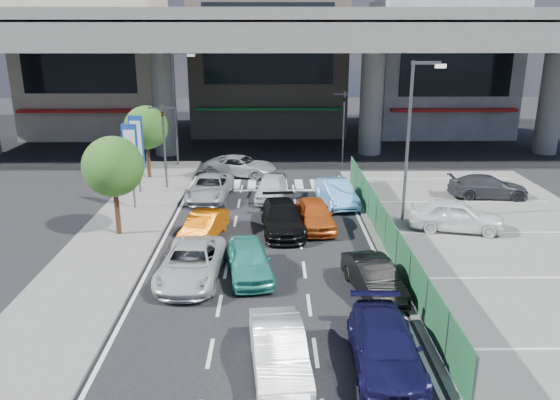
{
  "coord_description": "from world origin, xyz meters",
  "views": [
    {
      "loc": [
        0.31,
        -20.43,
        9.36
      ],
      "look_at": [
        0.65,
        3.09,
        2.04
      ],
      "focal_mm": 35.0,
      "sensor_mm": 36.0,
      "label": 1
    }
  ],
  "objects_px": {
    "signboard_near": "(131,155)",
    "traffic_cone": "(375,211)",
    "hatch_white_back_mid": "(279,351)",
    "signboard_far": "(137,144)",
    "street_lamp_right": "(412,129)",
    "sedan_black_mid": "(282,218)",
    "tree_far": "(146,128)",
    "taxi_orange_left": "(204,226)",
    "street_lamp_left": "(177,99)",
    "taxi_orange_right": "(315,215)",
    "wagon_silver_front_left": "(210,188)",
    "hatch_black_mid_right": "(374,277)",
    "parked_sedan_white": "(456,215)",
    "sedan_white_front_mid": "(271,188)",
    "sedan_white_mid_left": "(191,263)",
    "crossing_wagon_silver": "(241,166)",
    "tree_near": "(113,167)",
    "parked_sedan_dgrey": "(488,187)",
    "traffic_light_right": "(344,109)",
    "traffic_light_left": "(163,126)",
    "kei_truck_front_right": "(336,192)",
    "minivan_navy_back": "(385,347)",
    "taxi_teal_mid": "(249,260)"
  },
  "relations": [
    {
      "from": "wagon_silver_front_left",
      "to": "sedan_white_front_mid",
      "type": "distance_m",
      "value": 3.54
    },
    {
      "from": "hatch_black_mid_right",
      "to": "kei_truck_front_right",
      "type": "relative_size",
      "value": 0.93
    },
    {
      "from": "hatch_black_mid_right",
      "to": "parked_sedan_white",
      "type": "bearing_deg",
      "value": 40.92
    },
    {
      "from": "traffic_light_left",
      "to": "tree_near",
      "type": "height_order",
      "value": "traffic_light_left"
    },
    {
      "from": "tree_near",
      "to": "parked_sedan_dgrey",
      "type": "xyz_separation_m",
      "value": [
        19.81,
        5.8,
        -2.68
      ]
    },
    {
      "from": "sedan_black_mid",
      "to": "taxi_orange_left",
      "type": "bearing_deg",
      "value": -169.59
    },
    {
      "from": "traffic_light_left",
      "to": "sedan_black_mid",
      "type": "height_order",
      "value": "traffic_light_left"
    },
    {
      "from": "taxi_orange_right",
      "to": "parked_sedan_white",
      "type": "bearing_deg",
      "value": -11.0
    },
    {
      "from": "taxi_orange_left",
      "to": "sedan_black_mid",
      "type": "distance_m",
      "value": 3.8
    },
    {
      "from": "traffic_light_right",
      "to": "street_lamp_left",
      "type": "relative_size",
      "value": 0.65
    },
    {
      "from": "signboard_far",
      "to": "traffic_cone",
      "type": "xyz_separation_m",
      "value": [
        13.25,
        -4.65,
        -2.66
      ]
    },
    {
      "from": "parked_sedan_white",
      "to": "traffic_cone",
      "type": "distance_m",
      "value": 4.07
    },
    {
      "from": "signboard_far",
      "to": "wagon_silver_front_left",
      "type": "xyz_separation_m",
      "value": [
        4.29,
        -1.05,
        -2.39
      ]
    },
    {
      "from": "signboard_near",
      "to": "taxi_orange_right",
      "type": "height_order",
      "value": "signboard_near"
    },
    {
      "from": "street_lamp_right",
      "to": "sedan_black_mid",
      "type": "relative_size",
      "value": 1.68
    },
    {
      "from": "wagon_silver_front_left",
      "to": "signboard_far",
      "type": "bearing_deg",
      "value": 171.11
    },
    {
      "from": "taxi_orange_right",
      "to": "wagon_silver_front_left",
      "type": "distance_m",
      "value": 7.57
    },
    {
      "from": "street_lamp_left",
      "to": "tree_near",
      "type": "distance_m",
      "value": 14.08
    },
    {
      "from": "signboard_near",
      "to": "traffic_cone",
      "type": "distance_m",
      "value": 13.22
    },
    {
      "from": "parked_sedan_dgrey",
      "to": "street_lamp_left",
      "type": "bearing_deg",
      "value": 70.78
    },
    {
      "from": "hatch_white_back_mid",
      "to": "tree_far",
      "type": "bearing_deg",
      "value": 105.34
    },
    {
      "from": "tree_far",
      "to": "taxi_orange_left",
      "type": "height_order",
      "value": "tree_far"
    },
    {
      "from": "sedan_white_mid_left",
      "to": "sedan_white_front_mid",
      "type": "relative_size",
      "value": 1.21
    },
    {
      "from": "hatch_black_mid_right",
      "to": "street_lamp_right",
      "type": "bearing_deg",
      "value": 58.18
    },
    {
      "from": "signboard_far",
      "to": "traffic_light_right",
      "type": "bearing_deg",
      "value": 31.43
    },
    {
      "from": "street_lamp_left",
      "to": "traffic_cone",
      "type": "relative_size",
      "value": 11.76
    },
    {
      "from": "parked_sedan_white",
      "to": "traffic_cone",
      "type": "xyz_separation_m",
      "value": [
        -3.55,
        1.93,
        -0.42
      ]
    },
    {
      "from": "taxi_orange_right",
      "to": "wagon_silver_front_left",
      "type": "relative_size",
      "value": 0.84
    },
    {
      "from": "minivan_navy_back",
      "to": "traffic_cone",
      "type": "bearing_deg",
      "value": 82.87
    },
    {
      "from": "sedan_white_mid_left",
      "to": "crossing_wagon_silver",
      "type": "relative_size",
      "value": 1.02
    },
    {
      "from": "traffic_light_left",
      "to": "taxi_orange_right",
      "type": "height_order",
      "value": "traffic_light_left"
    },
    {
      "from": "taxi_teal_mid",
      "to": "sedan_white_front_mid",
      "type": "height_order",
      "value": "same"
    },
    {
      "from": "street_lamp_left",
      "to": "street_lamp_right",
      "type": "bearing_deg",
      "value": -41.63
    },
    {
      "from": "traffic_light_right",
      "to": "street_lamp_left",
      "type": "distance_m",
      "value": 11.9
    },
    {
      "from": "sedan_white_mid_left",
      "to": "kei_truck_front_right",
      "type": "relative_size",
      "value": 1.17
    },
    {
      "from": "sedan_black_mid",
      "to": "sedan_white_front_mid",
      "type": "xyz_separation_m",
      "value": [
        -0.54,
        5.31,
        0.0
      ]
    },
    {
      "from": "tree_far",
      "to": "parked_sedan_dgrey",
      "type": "bearing_deg",
      "value": -12.83
    },
    {
      "from": "hatch_white_back_mid",
      "to": "kei_truck_front_right",
      "type": "height_order",
      "value": "same"
    },
    {
      "from": "traffic_light_left",
      "to": "crossing_wagon_silver",
      "type": "xyz_separation_m",
      "value": [
        4.37,
        3.25,
        -3.27
      ]
    },
    {
      "from": "minivan_navy_back",
      "to": "parked_sedan_dgrey",
      "type": "distance_m",
      "value": 18.99
    },
    {
      "from": "taxi_orange_right",
      "to": "crossing_wagon_silver",
      "type": "height_order",
      "value": "taxi_orange_right"
    },
    {
      "from": "hatch_white_back_mid",
      "to": "signboard_far",
      "type": "bearing_deg",
      "value": 108.46
    },
    {
      "from": "street_lamp_left",
      "to": "sedan_black_mid",
      "type": "height_order",
      "value": "street_lamp_left"
    },
    {
      "from": "taxi_orange_right",
      "to": "tree_near",
      "type": "bearing_deg",
      "value": 179.81
    },
    {
      "from": "sedan_white_mid_left",
      "to": "sedan_white_front_mid",
      "type": "height_order",
      "value": "sedan_white_front_mid"
    },
    {
      "from": "signboard_near",
      "to": "hatch_white_back_mid",
      "type": "xyz_separation_m",
      "value": [
        7.67,
        -14.97,
        -2.37
      ]
    },
    {
      "from": "signboard_far",
      "to": "sedan_white_mid_left",
      "type": "xyz_separation_m",
      "value": [
        4.72,
        -11.79,
        -2.38
      ]
    },
    {
      "from": "taxi_orange_right",
      "to": "sedan_white_front_mid",
      "type": "height_order",
      "value": "same"
    },
    {
      "from": "signboard_far",
      "to": "taxi_orange_right",
      "type": "relative_size",
      "value": 1.16
    },
    {
      "from": "hatch_black_mid_right",
      "to": "parked_sedan_white",
      "type": "xyz_separation_m",
      "value": [
        5.16,
        6.5,
        0.18
      ]
    }
  ]
}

